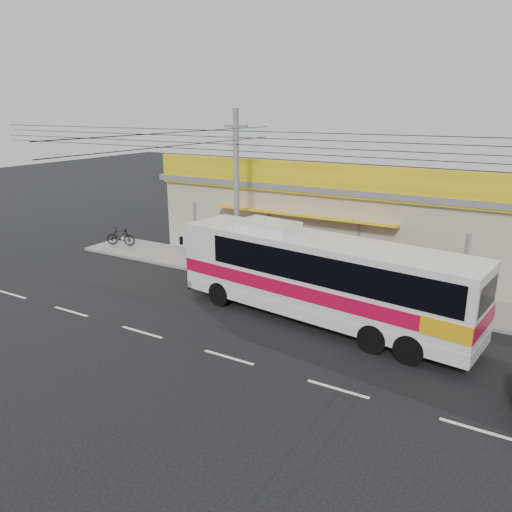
% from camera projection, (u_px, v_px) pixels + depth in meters
% --- Properties ---
extents(ground, '(120.00, 120.00, 0.00)m').
position_uv_depth(ground, '(264.00, 331.00, 19.29)').
color(ground, black).
rests_on(ground, ground).
extents(sidewalk, '(30.00, 3.20, 0.15)m').
position_uv_depth(sidewalk, '(325.00, 284.00, 24.23)').
color(sidewalk, gray).
rests_on(sidewalk, ground).
extents(lane_markings, '(50.00, 0.12, 0.01)m').
position_uv_depth(lane_markings, '(229.00, 358.00, 17.22)').
color(lane_markings, silver).
rests_on(lane_markings, ground).
extents(storefront_building, '(22.60, 9.20, 5.70)m').
position_uv_depth(storefront_building, '(365.00, 218.00, 28.18)').
color(storefront_building, '#A39B83').
rests_on(storefront_building, ground).
extents(coach_bus, '(12.55, 4.19, 3.79)m').
position_uv_depth(coach_bus, '(325.00, 275.00, 19.46)').
color(coach_bus, silver).
rests_on(coach_bus, ground).
extents(motorbike_red, '(1.70, 0.65, 0.88)m').
position_uv_depth(motorbike_red, '(226.00, 254.00, 27.33)').
color(motorbike_red, maroon).
rests_on(motorbike_red, sidewalk).
extents(motorbike_dark, '(1.96, 1.04, 1.14)m').
position_uv_depth(motorbike_dark, '(120.00, 236.00, 30.55)').
color(motorbike_dark, black).
rests_on(motorbike_dark, sidewalk).
extents(utility_pole, '(34.00, 14.00, 8.28)m').
position_uv_depth(utility_pole, '(236.00, 140.00, 23.56)').
color(utility_pole, slate).
rests_on(utility_pole, ground).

